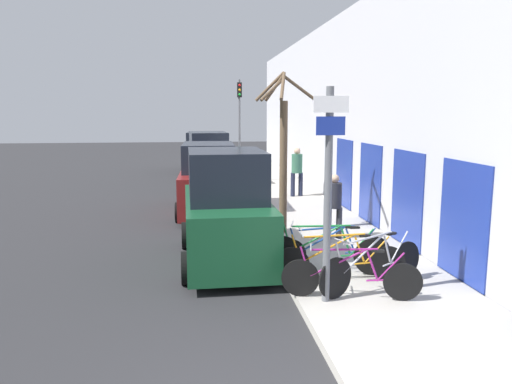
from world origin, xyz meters
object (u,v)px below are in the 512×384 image
bicycle_4 (333,251)px  pedestrian_near (334,202)px  parked_car_2 (208,161)px  parked_car_3 (203,153)px  bicycle_1 (373,265)px  bicycle_3 (327,253)px  street_tree (283,152)px  parked_car_1 (209,181)px  bicycle_2 (340,261)px  parked_car_0 (226,214)px  signpost (328,190)px  traffic_light (239,117)px  bicycle_0 (351,277)px  pedestrian_far (297,168)px

bicycle_4 → pedestrian_near: bearing=-16.2°
parked_car_2 → parked_car_3: bearing=88.1°
parked_car_2 → bicycle_1: bearing=-83.0°
bicycle_3 → street_tree: size_ratio=0.57×
bicycle_1 → bicycle_4: (-0.40, 1.14, -0.03)m
bicycle_1 → parked_car_1: 8.35m
bicycle_2 → parked_car_1: bearing=21.0°
parked_car_0 → parked_car_3: parked_car_0 is taller
bicycle_2 → bicycle_1: bearing=-125.2°
signpost → parked_car_1: (-1.66, 8.40, -1.00)m
bicycle_4 → pedestrian_near: size_ratio=1.47×
parked_car_3 → street_tree: street_tree is taller
bicycle_1 → bicycle_3: size_ratio=0.96×
bicycle_4 → parked_car_2: parked_car_2 is taller
signpost → bicycle_4: 2.29m
bicycle_1 → bicycle_4: 1.21m
traffic_light → parked_car_0: bearing=-96.7°
parked_car_1 → bicycle_0: bearing=-73.9°
bicycle_2 → pedestrian_near: size_ratio=1.52×
bicycle_4 → parked_car_1: 7.15m
bicycle_1 → bicycle_2: bicycle_1 is taller
parked_car_2 → pedestrian_near: size_ratio=2.91×
bicycle_4 → parked_car_1: size_ratio=0.49×
bicycle_2 → street_tree: bearing=10.5°
bicycle_2 → pedestrian_far: (1.15, 9.41, 0.65)m
parked_car_2 → parked_car_0: bearing=-93.0°
signpost → parked_car_3: bearing=94.6°
bicycle_0 → pedestrian_far: 10.35m
parked_car_1 → pedestrian_near: bearing=-54.5°
parked_car_3 → traffic_light: size_ratio=1.06×
signpost → bicycle_3: size_ratio=1.48×
bicycle_0 → parked_car_3: bearing=20.0°
bicycle_3 → street_tree: 3.79m
bicycle_4 → parked_car_3: bearing=7.0°
pedestrian_far → traffic_light: traffic_light is taller
bicycle_3 → pedestrian_near: (0.87, 2.58, 0.51)m
bicycle_4 → parked_car_0: size_ratio=0.57×
bicycle_2 → parked_car_3: bearing=11.3°
parked_car_2 → pedestrian_near: (2.76, -10.35, -0.01)m
signpost → bicycle_2: size_ratio=1.43×
parked_car_3 → street_tree: size_ratio=1.16×
bicycle_3 → parked_car_1: 7.31m
street_tree → bicycle_3: bearing=-85.3°
bicycle_4 → parked_car_0: parked_car_0 is taller
parked_car_3 → bicycle_1: bearing=-78.6°
parked_car_0 → traffic_light: size_ratio=0.92×
pedestrian_near → street_tree: 1.82m
bicycle_4 → parked_car_2: (-2.07, 12.70, 0.56)m
bicycle_3 → bicycle_4: size_ratio=1.00×
parked_car_1 → pedestrian_far: bearing=31.8°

